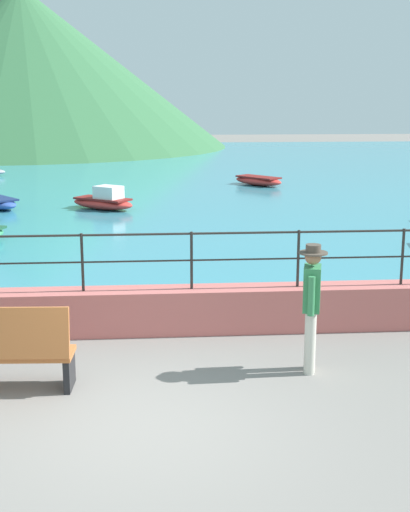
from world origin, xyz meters
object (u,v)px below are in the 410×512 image
(person_walking, at_px, (312,302))
(boat_4, at_px, (258,180))
(boat_1, at_px, (104,201))
(bench_main, at_px, (3,349))

(person_walking, height_order, boat_4, person_walking)
(boat_1, bearing_deg, bench_main, -91.47)
(boat_1, bearing_deg, person_walking, -75.47)
(person_walking, bearing_deg, bench_main, -174.82)
(boat_1, height_order, boat_4, boat_1)
(person_walking, relative_size, boat_4, 0.75)
(bench_main, bearing_deg, boat_1, 88.53)
(person_walking, height_order, boat_1, person_walking)
(boat_4, bearing_deg, boat_1, -135.76)
(person_walking, relative_size, boat_1, 0.73)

